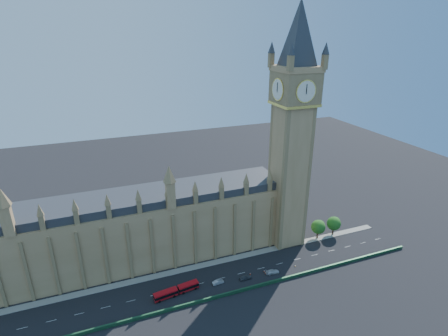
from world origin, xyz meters
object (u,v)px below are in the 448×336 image
object	(u,v)px
car_silver	(218,282)
red_bus	(176,291)
car_white	(272,272)
car_grey	(245,277)

from	to	relation	value
car_silver	red_bus	bearing A→B (deg)	83.38
red_bus	car_white	bearing A→B (deg)	-10.71
car_grey	car_white	world-z (taller)	car_grey
red_bus	car_silver	xyz separation A→B (m)	(15.02, -0.06, -0.72)
red_bus	car_grey	xyz separation A→B (m)	(25.04, -1.22, -0.65)
car_grey	car_white	xyz separation A→B (m)	(10.64, -0.67, -0.02)
car_white	car_silver	bearing A→B (deg)	92.60
car_silver	car_white	bearing A→B (deg)	-101.46
car_grey	car_silver	distance (m)	10.09
red_bus	car_white	distance (m)	35.73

